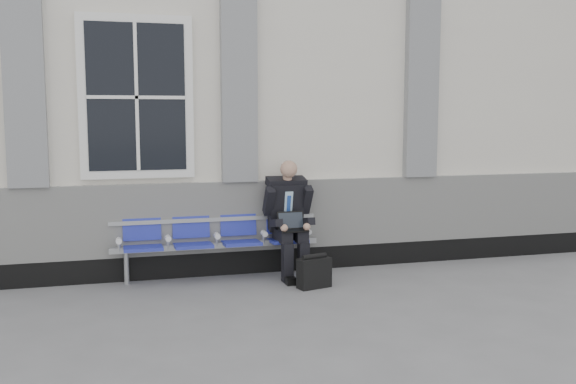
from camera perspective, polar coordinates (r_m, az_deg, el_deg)
name	(u,v)px	position (r m, az deg, el deg)	size (l,w,h in m)	color
ground	(112,318)	(6.84, -15.35, -10.75)	(70.00, 70.00, 0.00)	slate
station_building	(106,102)	(10.00, -15.84, 7.66)	(14.40, 4.40, 4.49)	silver
bench	(216,235)	(8.08, -6.41, -3.79)	(2.60, 0.47, 0.91)	#9EA0A3
businessman	(289,214)	(8.09, 0.05, -2.01)	(0.60, 0.81, 1.48)	black
briefcase	(314,272)	(7.66, 2.34, -7.13)	(0.43, 0.27, 0.41)	black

